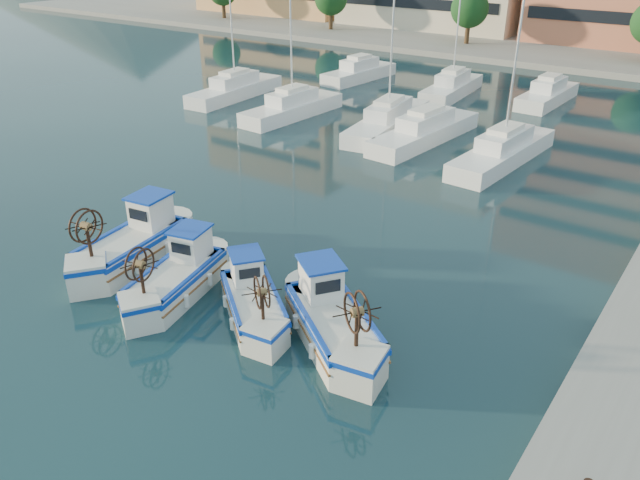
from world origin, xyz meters
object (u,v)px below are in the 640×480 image
(fishing_boat_c, at_px, (253,299))
(fishing_boat_b, at_px, (177,276))
(fishing_boat_a, at_px, (134,242))
(fishing_boat_d, at_px, (332,319))

(fishing_boat_c, bearing_deg, fishing_boat_b, 135.70)
(fishing_boat_a, xyz_separation_m, fishing_boat_c, (6.49, -0.27, -0.16))
(fishing_boat_a, xyz_separation_m, fishing_boat_b, (3.26, -0.72, -0.09))
(fishing_boat_c, height_order, fishing_boat_d, fishing_boat_d)
(fishing_boat_b, height_order, fishing_boat_d, fishing_boat_d)
(fishing_boat_d, bearing_deg, fishing_boat_b, 133.93)
(fishing_boat_a, relative_size, fishing_boat_b, 1.11)
(fishing_boat_a, bearing_deg, fishing_boat_d, -7.26)
(fishing_boat_b, distance_m, fishing_boat_d, 6.29)
(fishing_boat_c, bearing_deg, fishing_boat_a, 125.39)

